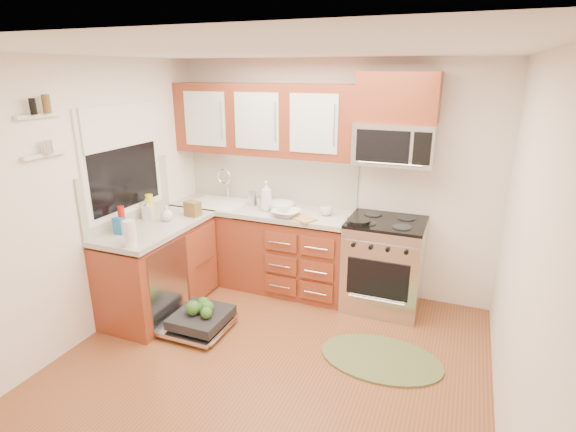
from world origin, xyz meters
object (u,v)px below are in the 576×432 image
at_px(microwave, 394,144).
at_px(range, 384,264).
at_px(sink, 219,213).
at_px(skillet, 359,221).
at_px(bowl_b, 281,207).
at_px(cutting_board, 302,219).
at_px(dishwasher, 198,321).
at_px(paper_towel_roll, 130,233).
at_px(cup, 326,211).
at_px(upper_cabinets, 264,120).
at_px(rug, 381,359).
at_px(bowl_a, 286,213).
at_px(stock_pot, 265,202).

bearing_deg(microwave, range, -90.00).
distance_m(sink, skillet, 1.71).
bearing_deg(range, skillet, -141.55).
height_order(range, bowl_b, bowl_b).
relative_size(microwave, cutting_board, 2.81).
bearing_deg(cutting_board, dishwasher, -127.90).
distance_m(sink, dishwasher, 1.38).
bearing_deg(paper_towel_roll, cup, 48.13).
relative_size(upper_cabinets, sink, 3.31).
distance_m(rug, paper_towel_roll, 2.42).
distance_m(range, dishwasher, 1.95).
bearing_deg(upper_cabinets, sink, -163.55).
bearing_deg(dishwasher, rug, 6.10).
bearing_deg(paper_towel_roll, microwave, 38.81).
xyz_separation_m(upper_cabinets, range, (1.41, -0.15, -1.40)).
distance_m(microwave, bowl_a, 1.29).
distance_m(rug, cup, 1.59).
height_order(upper_cabinets, range, upper_cabinets).
xyz_separation_m(microwave, cup, (-0.64, -0.10, -0.72)).
bearing_deg(rug, range, 100.72).
bearing_deg(upper_cabinets, skillet, -16.24).
xyz_separation_m(range, dishwasher, (-1.54, -1.13, -0.38)).
bearing_deg(microwave, cup, -170.78).
distance_m(skillet, cutting_board, 0.58).
bearing_deg(paper_towel_roll, bowl_b, 60.53).
xyz_separation_m(upper_cabinets, rug, (1.58, -1.09, -1.86)).
xyz_separation_m(dishwasher, cup, (0.90, 1.15, 0.88)).
relative_size(skillet, cutting_board, 0.86).
relative_size(stock_pot, paper_towel_roll, 0.83).
xyz_separation_m(upper_cabinets, bowl_b, (0.27, -0.16, -0.90)).
xyz_separation_m(paper_towel_roll, cup, (1.31, 1.47, -0.06)).
distance_m(upper_cabinets, range, 1.99).
bearing_deg(skillet, sink, 173.79).
xyz_separation_m(sink, rug, (2.11, -0.94, -0.79)).
bearing_deg(bowl_b, dishwasher, -109.71).
height_order(sink, dishwasher, sink).
distance_m(upper_cabinets, bowl_a, 1.05).
height_order(upper_cabinets, cutting_board, upper_cabinets).
bearing_deg(paper_towel_roll, dishwasher, 37.84).
bearing_deg(cutting_board, skillet, 1.64).
height_order(range, dishwasher, range).
distance_m(cutting_board, bowl_b, 0.37).
xyz_separation_m(stock_pot, cutting_board, (0.54, -0.27, -0.05)).
bearing_deg(cup, bowl_b, -176.61).
height_order(upper_cabinets, stock_pot, upper_cabinets).
bearing_deg(bowl_a, cup, 27.35).
xyz_separation_m(range, paper_towel_roll, (-1.95, -1.45, 0.57)).
distance_m(sink, bowl_b, 0.81).
bearing_deg(sink, bowl_a, -10.55).
bearing_deg(sink, upper_cabinets, 16.45).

